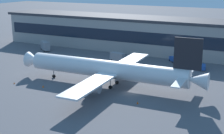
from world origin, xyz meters
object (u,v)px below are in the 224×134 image
catering_truck (45,46)px  traffic_cone_1 (138,103)px  traffic_cone_0 (43,86)px  follow_me_car (173,59)px  stair_truck (117,57)px  airliner (109,69)px  traffic_cone_2 (14,83)px  pushback_tractor (202,67)px

catering_truck → traffic_cone_1: size_ratio=10.58×
traffic_cone_0 → traffic_cone_1: 31.14m
follow_me_car → stair_truck: bearing=-155.0°
stair_truck → catering_truck: 39.04m
airliner → stair_truck: bearing=111.3°
stair_truck → traffic_cone_1: 46.53m
traffic_cone_2 → catering_truck: bearing=116.8°
stair_truck → traffic_cone_1: (25.15, -39.12, -1.63)m
airliner → traffic_cone_1: 17.76m
airliner → follow_me_car: airliner is taller
traffic_cone_0 → airliner: bearing=31.3°
airliner → stair_truck: airliner is taller
pushback_tractor → catering_truck: (-72.02, 0.60, 1.24)m
follow_me_car → traffic_cone_0: 55.75m
pushback_tractor → stair_truck: size_ratio=0.82×
pushback_tractor → traffic_cone_0: bearing=-132.6°
pushback_tractor → traffic_cone_1: size_ratio=7.55×
pushback_tractor → traffic_cone_2: bearing=-138.5°
pushback_tractor → traffic_cone_1: 42.77m
stair_truck → follow_me_car: bearing=25.0°
pushback_tractor → traffic_cone_2: size_ratio=9.47×
catering_truck → traffic_cone_1: (64.03, -42.62, -1.95)m
follow_me_car → airliner: bearing=-103.2°
traffic_cone_1 → stair_truck: bearing=122.7°
traffic_cone_1 → traffic_cone_2: bearing=-177.5°
traffic_cone_1 → traffic_cone_0: bearing=-179.0°
catering_truck → traffic_cone_0: (32.89, -43.13, -1.93)m
pushback_tractor → traffic_cone_0: (-39.13, -42.53, -0.69)m
stair_truck → catering_truck: bearing=174.9°
stair_truck → traffic_cone_0: stair_truck is taller
follow_me_car → traffic_cone_2: size_ratio=8.41×
follow_me_car → traffic_cone_1: 48.84m
pushback_tractor → traffic_cone_0: size_ratio=7.27×
traffic_cone_0 → traffic_cone_1: size_ratio=1.04×
airliner → pushback_tractor: bearing=55.7°
traffic_cone_0 → traffic_cone_1: traffic_cone_0 is taller
stair_truck → traffic_cone_2: 44.16m
follow_me_car → traffic_cone_1: (4.79, -48.60, -0.74)m
stair_truck → traffic_cone_0: 40.12m
traffic_cone_2 → airliner: bearing=23.1°
stair_truck → traffic_cone_1: size_ratio=9.19×
airliner → traffic_cone_1: bearing=-35.9°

